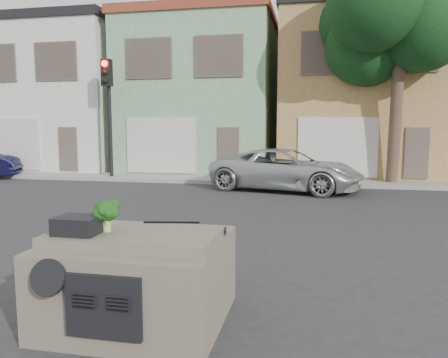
% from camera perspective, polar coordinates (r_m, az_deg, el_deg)
% --- Properties ---
extents(ground_plane, '(120.00, 120.00, 0.00)m').
position_cam_1_polar(ground_plane, '(8.32, -2.83, -9.29)').
color(ground_plane, '#303033').
rests_on(ground_plane, ground).
extents(sidewalk, '(40.00, 3.00, 0.15)m').
position_cam_1_polar(sidewalk, '(18.48, 5.28, -0.01)').
color(sidewalk, gray).
rests_on(sidewalk, ground).
extents(townhouse_white, '(7.20, 8.20, 7.55)m').
position_cam_1_polar(townhouse_white, '(25.79, -19.01, 9.87)').
color(townhouse_white, silver).
rests_on(townhouse_white, ground).
extents(townhouse_mint, '(7.20, 8.20, 7.55)m').
position_cam_1_polar(townhouse_mint, '(22.94, -2.36, 10.64)').
color(townhouse_mint, '#80AD7F').
rests_on(townhouse_mint, ground).
extents(townhouse_tan, '(7.20, 8.20, 7.55)m').
position_cam_1_polar(townhouse_tan, '(22.36, 16.97, 10.43)').
color(townhouse_tan, '#AE864E').
rests_on(townhouse_tan, ground).
extents(silver_pickup, '(5.81, 3.66, 1.50)m').
position_cam_1_polar(silver_pickup, '(15.93, 8.10, -1.46)').
color(silver_pickup, silver).
rests_on(silver_pickup, ground).
extents(traffic_signal, '(0.40, 0.40, 5.10)m').
position_cam_1_polar(traffic_signal, '(19.21, -14.81, 7.45)').
color(traffic_signal, black).
rests_on(traffic_signal, ground).
extents(tree_near, '(4.40, 4.00, 8.50)m').
position_cam_1_polar(tree_near, '(17.89, 21.72, 12.70)').
color(tree_near, '#123715').
rests_on(tree_near, ground).
extents(car_dashboard, '(2.00, 1.80, 1.12)m').
position_cam_1_polar(car_dashboard, '(5.43, -10.94, -12.20)').
color(car_dashboard, '#6C6352').
rests_on(car_dashboard, ground).
extents(instrument_hump, '(0.48, 0.38, 0.20)m').
position_cam_1_polar(instrument_hump, '(5.20, -18.54, -5.75)').
color(instrument_hump, black).
rests_on(instrument_hump, car_dashboard).
extents(wiper_arm, '(0.69, 0.15, 0.02)m').
position_cam_1_polar(wiper_arm, '(5.52, -6.86, -5.64)').
color(wiper_arm, black).
rests_on(wiper_arm, car_dashboard).
extents(broccoli, '(0.32, 0.32, 0.38)m').
position_cam_1_polar(broccoli, '(5.21, -15.11, -4.59)').
color(broccoli, '#143B10').
rests_on(broccoli, car_dashboard).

